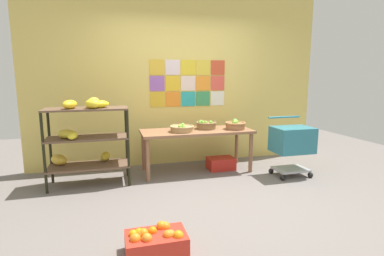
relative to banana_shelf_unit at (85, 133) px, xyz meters
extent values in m
plane|color=slate|center=(1.51, -0.86, -0.73)|extent=(9.19, 9.19, 0.00)
cube|color=#E2C863|center=(1.51, 0.76, 0.71)|extent=(4.98, 0.06, 2.89)
cube|color=gold|center=(1.11, 0.72, 0.90)|extent=(0.24, 0.01, 0.24)
cube|color=silver|center=(1.38, 0.72, 0.90)|extent=(0.24, 0.01, 0.24)
cube|color=yellow|center=(1.64, 0.72, 0.90)|extent=(0.24, 0.01, 0.24)
cube|color=yellow|center=(1.90, 0.72, 0.90)|extent=(0.24, 0.01, 0.24)
cube|color=#CC492A|center=(2.17, 0.72, 0.90)|extent=(0.24, 0.01, 0.24)
cube|color=#955BB9|center=(1.11, 0.72, 0.64)|extent=(0.24, 0.01, 0.24)
cube|color=yellow|center=(1.38, 0.72, 0.64)|extent=(0.24, 0.01, 0.24)
cube|color=beige|center=(1.64, 0.72, 0.64)|extent=(0.24, 0.01, 0.24)
cube|color=orange|center=(1.90, 0.72, 0.64)|extent=(0.24, 0.01, 0.24)
cube|color=#E45042|center=(2.17, 0.72, 0.64)|extent=(0.24, 0.01, 0.24)
cube|color=gold|center=(1.11, 0.72, 0.38)|extent=(0.24, 0.01, 0.24)
cube|color=orange|center=(1.38, 0.72, 0.38)|extent=(0.24, 0.01, 0.24)
cube|color=teal|center=(1.64, 0.72, 0.38)|extent=(0.24, 0.01, 0.24)
cube|color=#379258|center=(1.90, 0.72, 0.38)|extent=(0.24, 0.01, 0.24)
cube|color=white|center=(2.17, 0.72, 0.38)|extent=(0.24, 0.01, 0.24)
cylinder|color=black|center=(-0.48, -0.21, -0.20)|extent=(0.04, 0.04, 1.07)
cylinder|color=black|center=(0.56, -0.21, -0.20)|extent=(0.04, 0.04, 1.07)
cylinder|color=black|center=(-0.48, 0.21, -0.20)|extent=(0.04, 0.04, 1.07)
cylinder|color=black|center=(0.56, 0.21, -0.20)|extent=(0.04, 0.04, 1.07)
cube|color=brown|center=(0.04, 0.00, -0.47)|extent=(1.08, 0.46, 0.03)
ellipsoid|color=yellow|center=(-0.37, 0.11, -0.38)|extent=(0.30, 0.30, 0.14)
ellipsoid|color=yellow|center=(0.25, 0.17, -0.39)|extent=(0.19, 0.25, 0.13)
cube|color=brown|center=(0.04, 0.00, -0.07)|extent=(1.08, 0.46, 0.02)
ellipsoid|color=yellow|center=(-0.22, -0.04, 0.00)|extent=(0.31, 0.29, 0.12)
ellipsoid|color=yellow|center=(-0.14, -0.13, -0.01)|extent=(0.13, 0.24, 0.10)
cube|color=brown|center=(0.04, 0.00, 0.32)|extent=(1.08, 0.46, 0.02)
ellipsoid|color=yellow|center=(-0.16, -0.06, 0.39)|extent=(0.24, 0.31, 0.12)
ellipsoid|color=yellow|center=(0.13, 0.09, 0.40)|extent=(0.22, 0.28, 0.14)
ellipsoid|color=yellow|center=(0.20, -0.05, 0.39)|extent=(0.32, 0.27, 0.10)
ellipsoid|color=yellow|center=(0.13, -0.12, 0.40)|extent=(0.27, 0.26, 0.13)
cube|color=#8E6041|center=(1.63, 0.18, -0.09)|extent=(1.72, 0.67, 0.04)
cylinder|color=#936345|center=(0.83, -0.10, -0.42)|extent=(0.06, 0.06, 0.62)
cylinder|color=#8B5C40|center=(2.43, -0.10, -0.42)|extent=(0.06, 0.06, 0.62)
cylinder|color=#915B3E|center=(0.83, 0.45, -0.42)|extent=(0.06, 0.06, 0.62)
cylinder|color=#905F3D|center=(2.43, 0.45, -0.42)|extent=(0.06, 0.06, 0.62)
cylinder|color=tan|center=(1.38, 0.10, -0.03)|extent=(0.34, 0.34, 0.08)
torus|color=tan|center=(1.38, 0.10, 0.01)|extent=(0.37, 0.37, 0.03)
sphere|color=#70BC38|center=(1.37, -0.01, 0.02)|extent=(0.05, 0.05, 0.05)
sphere|color=#7DBB3B|center=(1.33, 0.05, 0.02)|extent=(0.05, 0.05, 0.05)
sphere|color=#83D33E|center=(1.41, 0.18, 0.02)|extent=(0.06, 0.06, 0.06)
sphere|color=#7CCA3F|center=(1.36, 0.11, 0.02)|extent=(0.05, 0.05, 0.05)
sphere|color=#84CA2F|center=(1.39, -0.01, 0.02)|extent=(0.05, 0.05, 0.05)
cylinder|color=#A36E47|center=(2.24, 0.09, -0.02)|extent=(0.30, 0.30, 0.10)
torus|color=#A87144|center=(2.24, 0.09, 0.03)|extent=(0.33, 0.33, 0.03)
sphere|color=#74C039|center=(2.24, 0.09, 0.04)|extent=(0.08, 0.08, 0.08)
sphere|color=#6DBA4A|center=(2.26, 0.14, 0.05)|extent=(0.08, 0.08, 0.08)
sphere|color=#79B53C|center=(2.25, 0.11, 0.04)|extent=(0.07, 0.07, 0.07)
sphere|color=#74BE3E|center=(2.29, 0.16, 0.04)|extent=(0.07, 0.07, 0.07)
sphere|color=#78B334|center=(2.21, 0.06, 0.04)|extent=(0.07, 0.07, 0.07)
cylinder|color=olive|center=(1.81, 0.25, -0.02)|extent=(0.30, 0.30, 0.10)
torus|color=olive|center=(1.81, 0.25, 0.03)|extent=(0.33, 0.33, 0.03)
sphere|color=#74CF39|center=(1.88, 0.22, 0.03)|extent=(0.06, 0.06, 0.06)
sphere|color=#6FC93F|center=(1.74, 0.31, 0.04)|extent=(0.05, 0.05, 0.05)
sphere|color=#86C332|center=(1.81, 0.25, 0.03)|extent=(0.05, 0.05, 0.05)
sphere|color=#86CA3E|center=(1.76, 0.25, 0.04)|extent=(0.06, 0.06, 0.06)
sphere|color=#70BC40|center=(1.70, 0.26, 0.04)|extent=(0.05, 0.05, 0.05)
cube|color=red|center=(2.04, 0.16, -0.64)|extent=(0.42, 0.29, 0.19)
cube|color=red|center=(0.67, -1.91, -0.65)|extent=(0.51, 0.31, 0.17)
sphere|color=orange|center=(0.54, -1.86, -0.56)|extent=(0.09, 0.09, 0.09)
sphere|color=orange|center=(0.74, -1.81, -0.54)|extent=(0.08, 0.08, 0.08)
sphere|color=orange|center=(0.85, -1.99, -0.55)|extent=(0.09, 0.09, 0.09)
sphere|color=orange|center=(0.77, -1.81, -0.56)|extent=(0.09, 0.09, 0.09)
sphere|color=orange|center=(0.50, -1.95, -0.55)|extent=(0.09, 0.09, 0.09)
sphere|color=orange|center=(0.55, -1.88, -0.56)|extent=(0.08, 0.08, 0.08)
sphere|color=orange|center=(0.76, -1.96, -0.55)|extent=(0.08, 0.08, 0.08)
sphere|color=orange|center=(0.59, -1.97, -0.55)|extent=(0.08, 0.08, 0.08)
sphere|color=orange|center=(0.57, -1.88, -0.55)|extent=(0.09, 0.09, 0.09)
sphere|color=orange|center=(0.79, -1.95, -0.56)|extent=(0.09, 0.09, 0.09)
sphere|color=orange|center=(0.65, -1.86, -0.55)|extent=(0.08, 0.08, 0.08)
sphere|color=orange|center=(0.49, -1.87, -0.55)|extent=(0.08, 0.08, 0.08)
sphere|color=black|center=(2.71, -0.58, -0.69)|extent=(0.08, 0.08, 0.08)
sphere|color=black|center=(3.18, -0.58, -0.69)|extent=(0.08, 0.08, 0.08)
sphere|color=black|center=(2.71, -0.25, -0.69)|extent=(0.08, 0.08, 0.08)
sphere|color=black|center=(3.18, -0.25, -0.69)|extent=(0.08, 0.08, 0.08)
cube|color=#A5A8AD|center=(2.94, -0.42, -0.63)|extent=(0.48, 0.35, 0.03)
cube|color=teal|center=(2.94, -0.42, -0.18)|extent=(0.56, 0.43, 0.38)
cylinder|color=teal|center=(2.94, -0.17, 0.13)|extent=(0.54, 0.03, 0.03)
camera|label=1|loc=(0.35, -4.23, 0.74)|focal=28.01mm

